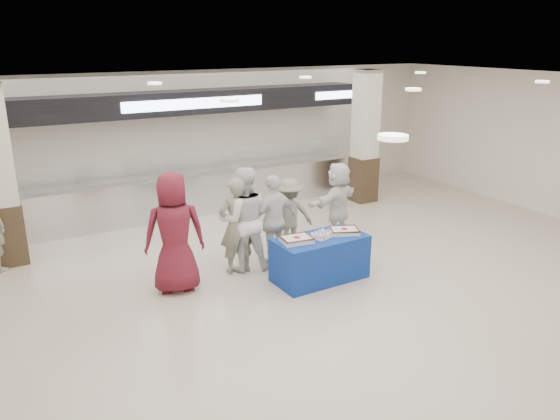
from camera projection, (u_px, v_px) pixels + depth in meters
ground at (325, 305)px, 8.35m from camera, size 14.00×14.00×0.00m
serving_line at (193, 164)px, 12.47m from camera, size 8.70×0.85×2.80m
column_left at (0, 181)px, 9.47m from camera, size 0.55×0.55×3.20m
column_right at (365, 140)px, 13.26m from camera, size 0.55×0.55×3.20m
display_table at (320, 258)px, 9.13m from camera, size 1.57×0.82×0.75m
sheet_cake_left at (297, 239)px, 8.80m from camera, size 0.53×0.43×0.10m
sheet_cake_right at (344, 230)px, 9.20m from camera, size 0.57×0.51×0.10m
cupcake_tray at (322, 234)px, 9.04m from camera, size 0.54×0.47×0.07m
civilian_maroon at (174, 233)px, 8.56m from camera, size 1.08×0.84×1.96m
soldier_a at (236, 226)px, 9.27m from camera, size 0.65×0.46×1.70m
chef_tall at (244, 219)px, 9.37m from camera, size 1.05×0.92×1.84m
chef_short at (274, 220)px, 9.63m from camera, size 1.02×0.58×1.65m
soldier_b at (289, 214)px, 10.35m from camera, size 1.02×0.77×1.40m
civilian_white at (338, 202)px, 10.81m from camera, size 1.55×0.97×1.60m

